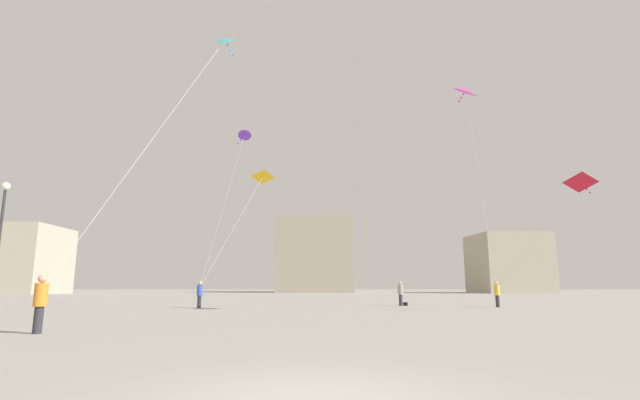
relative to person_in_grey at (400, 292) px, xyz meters
The scene contains 13 objects.
person_in_grey is the anchor object (origin of this frame).
person_in_orange 23.95m from the person_in_grey, 126.65° to the right, with size 0.39×0.39×1.79m.
person_in_yellow 6.49m from the person_in_grey, 18.46° to the right, with size 0.37×0.37×1.70m.
person_in_blue 13.97m from the person_in_grey, 166.23° to the right, with size 0.37×0.37×1.70m.
kite_magenta_diamond 15.06m from the person_in_grey, 78.14° to the right, with size 4.93×9.20×10.89m.
kite_violet_diamond 15.61m from the person_in_grey, 162.53° to the right, with size 3.13×0.90×10.62m.
kite_cyan_diamond 20.89m from the person_in_grey, 125.79° to the right, with size 4.77×5.74×11.66m.
kite_crimson_delta 13.66m from the person_in_grey, 45.61° to the right, with size 3.19×7.20×6.12m.
kite_amber_delta 13.92m from the person_in_grey, 168.03° to the left, with size 3.97×6.20×9.09m.
building_centre_hall 62.02m from the person_in_grey, 96.24° to the left, with size 16.03×15.68×14.67m.
building_right_hall 61.38m from the person_in_grey, 61.41° to the left, with size 13.10×12.65×10.87m.
lamppost_west 24.20m from the person_in_grey, 144.88° to the right, with size 0.36×0.36×5.95m.
handbag_beside_flyer 0.89m from the person_in_grey, 15.95° to the left, with size 0.32×0.14×0.24m, color black.
Camera 1 is at (0.13, -6.24, 1.46)m, focal length 25.83 mm.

